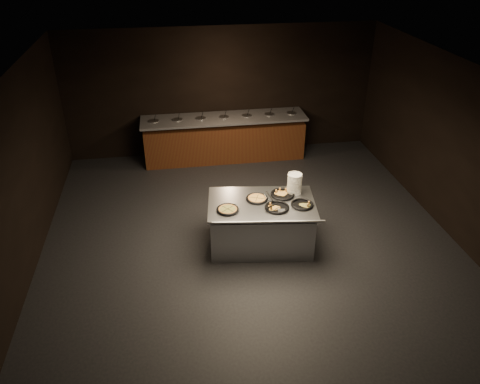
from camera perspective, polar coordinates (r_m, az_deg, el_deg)
The scene contains 11 objects.
room at distance 7.17m, azimuth 1.67°, elevation 2.39°, with size 7.02×8.02×2.92m.
salad_bar at distance 10.78m, azimuth -1.91°, elevation 6.27°, with size 3.70×0.83×1.18m.
serving_counter at distance 7.83m, azimuth 2.59°, elevation -4.01°, with size 1.86×1.33×0.83m.
plate_stack at distance 7.86m, azimuth 6.65°, elevation 1.05°, with size 0.24×0.24×0.34m, color white.
pan_veggie_whole at distance 7.38m, azimuth -1.51°, elevation -2.14°, with size 0.36×0.36×0.04m.
pan_cheese_whole at distance 7.67m, azimuth 2.08°, elevation -0.79°, with size 0.36×0.36×0.04m.
pan_cheese_slices_a at distance 7.82m, azimuth 5.21°, elevation -0.27°, with size 0.40×0.40×0.04m.
pan_cheese_slices_b at distance 7.46m, azimuth 4.53°, elevation -1.87°, with size 0.39×0.39×0.04m.
pan_veggie_slices at distance 7.58m, azimuth 7.59°, elevation -1.51°, with size 0.36×0.36×0.04m.
server_left at distance 7.64m, azimuth 3.38°, elevation -0.55°, with size 0.22×0.27×0.15m.
server_right at distance 7.34m, azimuth 4.20°, elevation -1.89°, with size 0.33×0.11×0.16m.
Camera 1 is at (-1.21, -6.24, 4.77)m, focal length 35.00 mm.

